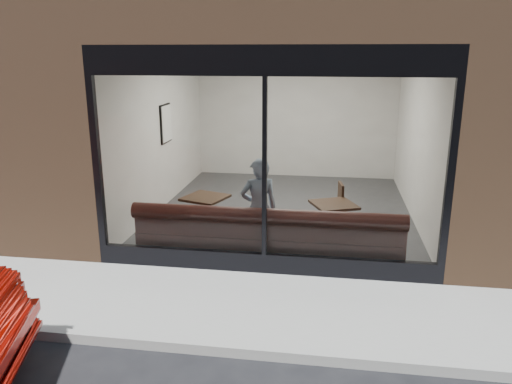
# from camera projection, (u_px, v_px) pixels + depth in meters

# --- Properties ---
(ground) EXTENTS (120.00, 120.00, 0.00)m
(ground) POSITION_uv_depth(u_px,v_px,m) (238.00, 353.00, 5.33)
(ground) COLOR black
(ground) RESTS_ON ground
(sidewalk_near) EXTENTS (40.00, 2.00, 0.01)m
(sidewalk_near) POSITION_uv_depth(u_px,v_px,m) (253.00, 307.00, 6.28)
(sidewalk_near) COLOR gray
(sidewalk_near) RESTS_ON ground
(kerb_near) EXTENTS (40.00, 0.10, 0.12)m
(kerb_near) POSITION_uv_depth(u_px,v_px,m) (237.00, 351.00, 5.27)
(kerb_near) COLOR gray
(kerb_near) RESTS_ON ground
(host_building_pier_left) EXTENTS (2.50, 12.00, 3.20)m
(host_building_pier_left) POSITION_uv_depth(u_px,v_px,m) (153.00, 112.00, 13.06)
(host_building_pier_left) COLOR brown
(host_building_pier_left) RESTS_ON ground
(host_building_pier_right) EXTENTS (2.50, 12.00, 3.20)m
(host_building_pier_right) POSITION_uv_depth(u_px,v_px,m) (452.00, 117.00, 11.97)
(host_building_pier_right) COLOR brown
(host_building_pier_right) RESTS_ON ground
(host_building_backfill) EXTENTS (5.00, 6.00, 3.20)m
(host_building_backfill) POSITION_uv_depth(u_px,v_px,m) (303.00, 103.00, 15.37)
(host_building_backfill) COLOR brown
(host_building_backfill) RESTS_ON ground
(cafe_floor) EXTENTS (6.00, 6.00, 0.00)m
(cafe_floor) POSITION_uv_depth(u_px,v_px,m) (284.00, 210.00, 10.08)
(cafe_floor) COLOR #2D2D30
(cafe_floor) RESTS_ON ground
(cafe_ceiling) EXTENTS (6.00, 6.00, 0.00)m
(cafe_ceiling) POSITION_uv_depth(u_px,v_px,m) (286.00, 47.00, 9.23)
(cafe_ceiling) COLOR white
(cafe_ceiling) RESTS_ON host_building_upper
(cafe_wall_back) EXTENTS (5.00, 0.00, 5.00)m
(cafe_wall_back) POSITION_uv_depth(u_px,v_px,m) (296.00, 114.00, 12.50)
(cafe_wall_back) COLOR silver
(cafe_wall_back) RESTS_ON ground
(cafe_wall_left) EXTENTS (0.00, 6.00, 6.00)m
(cafe_wall_left) POSITION_uv_depth(u_px,v_px,m) (162.00, 130.00, 10.02)
(cafe_wall_left) COLOR silver
(cafe_wall_left) RESTS_ON ground
(cafe_wall_right) EXTENTS (0.00, 6.00, 6.00)m
(cafe_wall_right) POSITION_uv_depth(u_px,v_px,m) (418.00, 136.00, 9.30)
(cafe_wall_right) COLOR silver
(cafe_wall_right) RESTS_ON ground
(storefront_kick) EXTENTS (5.00, 0.10, 0.30)m
(storefront_kick) POSITION_uv_depth(u_px,v_px,m) (264.00, 263.00, 7.24)
(storefront_kick) COLOR black
(storefront_kick) RESTS_ON ground
(storefront_header) EXTENTS (5.00, 0.10, 0.40)m
(storefront_header) POSITION_uv_depth(u_px,v_px,m) (265.00, 60.00, 6.47)
(storefront_header) COLOR black
(storefront_header) RESTS_ON host_building_upper
(storefront_mullion) EXTENTS (0.06, 0.10, 2.50)m
(storefront_mullion) POSITION_uv_depth(u_px,v_px,m) (265.00, 169.00, 6.86)
(storefront_mullion) COLOR black
(storefront_mullion) RESTS_ON storefront_kick
(storefront_glass) EXTENTS (4.80, 0.00, 4.80)m
(storefront_glass) POSITION_uv_depth(u_px,v_px,m) (264.00, 170.00, 6.83)
(storefront_glass) COLOR white
(storefront_glass) RESTS_ON storefront_kick
(banquette) EXTENTS (4.00, 0.55, 0.45)m
(banquette) POSITION_uv_depth(u_px,v_px,m) (268.00, 248.00, 7.60)
(banquette) COLOR #3B1615
(banquette) RESTS_ON cafe_floor
(person) EXTENTS (0.67, 0.56, 1.57)m
(person) POSITION_uv_depth(u_px,v_px,m) (259.00, 208.00, 7.66)
(person) COLOR #889CB5
(person) RESTS_ON cafe_floor
(cafe_table_left) EXTENTS (0.83, 0.83, 0.04)m
(cafe_table_left) POSITION_uv_depth(u_px,v_px,m) (205.00, 198.00, 8.40)
(cafe_table_left) COLOR #321F13
(cafe_table_left) RESTS_ON cafe_floor
(cafe_table_right) EXTENTS (0.85, 0.85, 0.04)m
(cafe_table_right) POSITION_uv_depth(u_px,v_px,m) (334.00, 205.00, 8.02)
(cafe_table_right) COLOR #321F13
(cafe_table_right) RESTS_ON cafe_floor
(cafe_chair_right) EXTENTS (0.43, 0.43, 0.04)m
(cafe_chair_right) POSITION_uv_depth(u_px,v_px,m) (329.00, 223.00, 8.68)
(cafe_chair_right) COLOR #321F13
(cafe_chair_right) RESTS_ON cafe_floor
(wall_poster) EXTENTS (0.02, 0.55, 0.73)m
(wall_poster) POSITION_uv_depth(u_px,v_px,m) (167.00, 123.00, 10.18)
(wall_poster) COLOR white
(wall_poster) RESTS_ON cafe_wall_left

